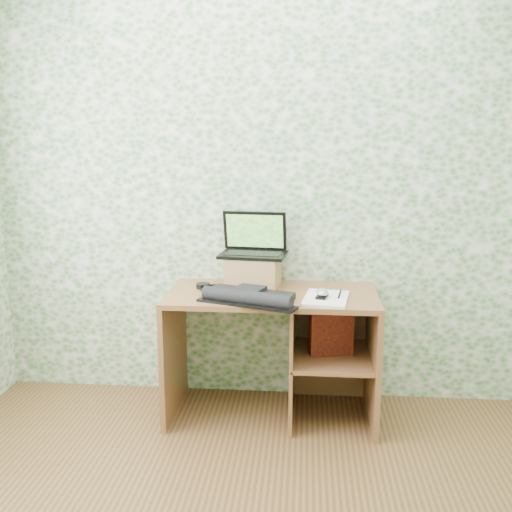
# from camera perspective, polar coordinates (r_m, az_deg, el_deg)

# --- Properties ---
(wall_back) EXTENTS (3.50, 0.00, 3.50)m
(wall_back) POSITION_cam_1_polar(r_m,az_deg,el_deg) (3.48, 1.97, 6.42)
(wall_back) COLOR white
(wall_back) RESTS_ON ground
(desk) EXTENTS (1.20, 0.60, 0.75)m
(desk) POSITION_cam_1_polar(r_m,az_deg,el_deg) (3.38, 2.95, -8.00)
(desk) COLOR brown
(desk) RESTS_ON floor
(riser) EXTENTS (0.33, 0.29, 0.18)m
(riser) POSITION_cam_1_polar(r_m,az_deg,el_deg) (3.40, -0.28, -1.53)
(riser) COLOR #A5824A
(riser) RESTS_ON desk
(laptop) EXTENTS (0.41, 0.31, 0.26)m
(laptop) POSITION_cam_1_polar(r_m,az_deg,el_deg) (3.41, -0.22, 1.11)
(laptop) COLOR black
(laptop) RESTS_ON riser
(keyboard) EXTENTS (0.56, 0.44, 0.08)m
(keyboard) POSITION_cam_1_polar(r_m,az_deg,el_deg) (3.10, -0.81, -4.05)
(keyboard) COLOR black
(keyboard) RESTS_ON desk
(headphones) EXTENTS (0.23, 0.22, 0.03)m
(headphones) POSITION_cam_1_polar(r_m,az_deg,el_deg) (3.35, -4.20, -3.20)
(headphones) COLOR black
(headphones) RESTS_ON desk
(notepad) EXTENTS (0.27, 0.36, 0.02)m
(notepad) POSITION_cam_1_polar(r_m,az_deg,el_deg) (3.16, 7.01, -4.24)
(notepad) COLOR white
(notepad) RESTS_ON desk
(mouse) EXTENTS (0.09, 0.12, 0.04)m
(mouse) POSITION_cam_1_polar(r_m,az_deg,el_deg) (3.14, 6.63, -3.82)
(mouse) COLOR silver
(mouse) RESTS_ON notepad
(pen) EXTENTS (0.03, 0.16, 0.01)m
(pen) POSITION_cam_1_polar(r_m,az_deg,el_deg) (3.21, 8.38, -3.75)
(pen) COLOR black
(pen) RESTS_ON notepad
(red_box) EXTENTS (0.26, 0.13, 0.30)m
(red_box) POSITION_cam_1_polar(r_m,az_deg,el_deg) (3.34, 7.54, -7.30)
(red_box) COLOR maroon
(red_box) RESTS_ON desk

